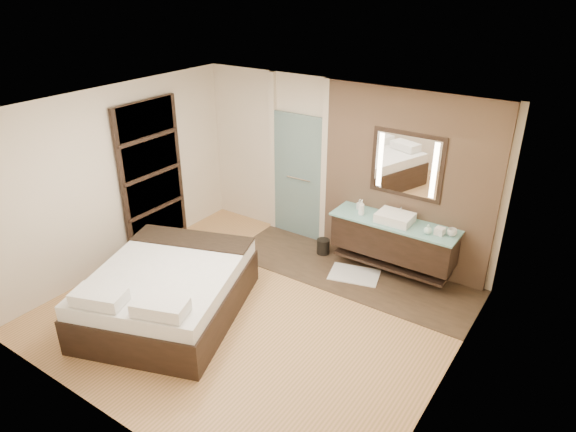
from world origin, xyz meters
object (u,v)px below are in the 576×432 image
Objects in this scene: vanity at (393,239)px; waste_bin at (323,247)px; bed at (168,291)px; mirror_unit at (407,165)px.

vanity is 1.22m from waste_bin.
mirror_unit is at bearing 34.98° from bed.
mirror_unit reaches higher than vanity.
mirror_unit is 1.92m from waste_bin.
mirror_unit is at bearing 90.00° from vanity.
bed is 10.40× the size of waste_bin.
vanity is at bearing -90.00° from mirror_unit.
bed is at bearing -125.48° from mirror_unit.
waste_bin is (-1.13, -0.07, -0.45)m from vanity.
bed is (-2.00, -2.81, -1.30)m from mirror_unit.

